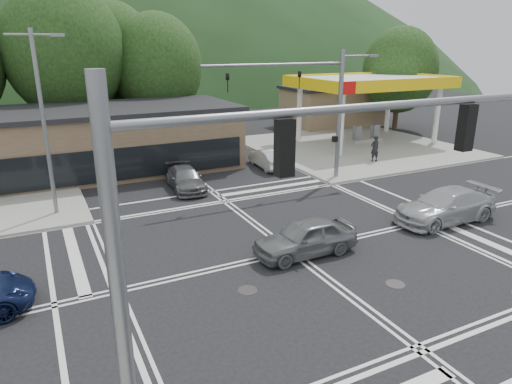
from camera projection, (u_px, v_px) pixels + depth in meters
name	position (u px, v px, depth m)	size (l,w,h in m)	color
ground	(292.00, 252.00, 19.12)	(120.00, 120.00, 0.00)	black
sidewalk_ne	(354.00, 147.00, 38.21)	(16.00, 16.00, 0.15)	gray
gas_station_canopy	(370.00, 84.00, 38.36)	(12.32, 8.34, 5.75)	silver
convenience_store	(334.00, 107.00, 48.27)	(10.00, 6.00, 3.80)	#846B4F
commercial_row	(52.00, 146.00, 29.58)	(24.00, 8.00, 4.00)	brown
hill_north	(72.00, 85.00, 95.71)	(252.00, 126.00, 140.00)	#1C3116
tree_n_b	(64.00, 51.00, 34.58)	(9.00, 9.00, 12.98)	#382619
tree_n_c	(156.00, 67.00, 37.95)	(7.60, 7.60, 10.87)	#382619
tree_n_e	(110.00, 58.00, 39.88)	(8.40, 8.40, 11.98)	#382619
tree_ne	(400.00, 70.00, 44.49)	(7.20, 7.20, 9.99)	#382619
streetlight_nw	(44.00, 116.00, 21.63)	(2.50, 0.25, 9.00)	slate
signal_mast_ne	(323.00, 100.00, 27.46)	(11.65, 0.30, 8.00)	slate
signal_mast_sw	(223.00, 239.00, 7.84)	(9.14, 0.28, 8.00)	slate
car_grey_center	(305.00, 237.00, 18.70)	(1.77, 4.40, 1.50)	slate
car_silver_east	(445.00, 206.00, 22.22)	(2.22, 5.45, 1.58)	#A3A4AA
car_queue_a	(268.00, 158.00, 31.89)	(1.44, 4.14, 1.36)	silver
car_queue_b	(219.00, 144.00, 35.61)	(1.94, 4.82, 1.64)	white
car_northbound	(185.00, 179.00, 27.19)	(1.80, 4.44, 1.29)	#535457
pedestrian	(375.00, 149.00, 32.91)	(0.69, 0.45, 1.89)	black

